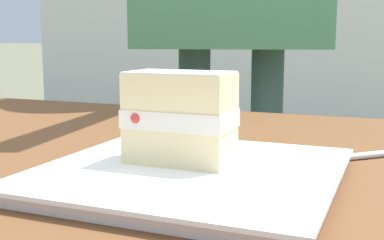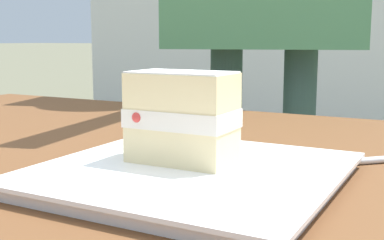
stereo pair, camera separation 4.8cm
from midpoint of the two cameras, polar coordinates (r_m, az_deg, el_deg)
name	(u,v)px [view 1 (the left image)]	position (r m, az deg, el deg)	size (l,w,h in m)	color
dessert_plate	(192,174)	(0.49, -2.81, -6.11)	(0.28, 0.28, 0.02)	white
cake_slice	(180,117)	(0.50, -4.09, 0.29)	(0.10, 0.07, 0.09)	beige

